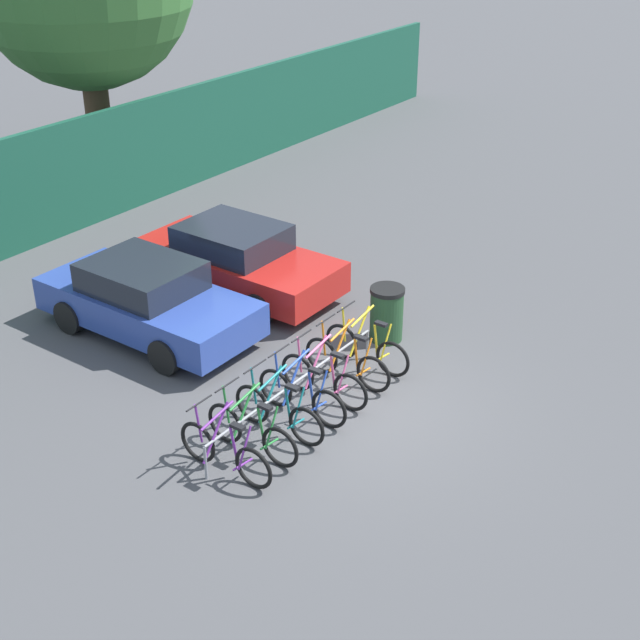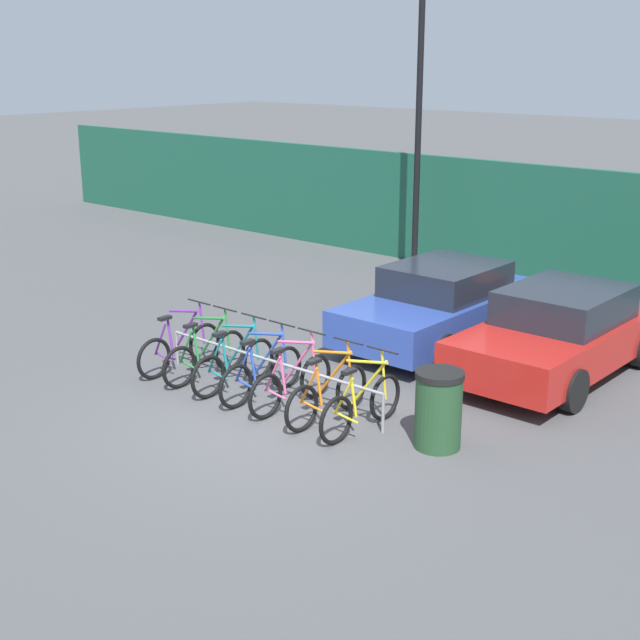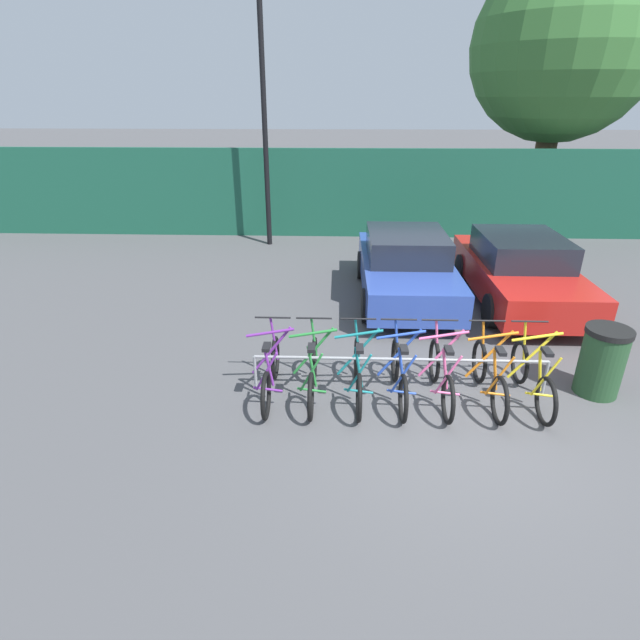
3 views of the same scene
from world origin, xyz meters
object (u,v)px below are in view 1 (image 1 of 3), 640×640
Objects in this scene: bicycle_green at (252,432)px; trash_bin at (387,314)px; bike_rack at (295,386)px; car_blue at (147,299)px; car_red at (236,260)px; bicycle_blue at (302,396)px; bicycle_yellow at (367,348)px; bicycle_teal at (279,412)px; bicycle_pink at (324,379)px; bicycle_purple at (225,452)px; bicycle_orange at (347,362)px.

trash_bin is (4.13, 0.26, 0.14)m from bicycle_green.
car_blue is (0.52, 3.78, 0.20)m from bike_rack.
car_red is (4.06, 3.76, 0.31)m from bicycle_green.
bicycle_blue is 1.00× the size of bicycle_yellow.
bicycle_yellow is 1.66× the size of trash_bin.
bicycle_teal and bicycle_pink have the same top height.
bicycle_blue is (1.82, 0.00, 0.00)m from bicycle_purple.
bicycle_green is 0.64m from bicycle_teal.
bike_rack is at bearing 85.38° from bicycle_blue.
car_red reaches higher than bicycle_blue.
car_blue is (-1.33, 3.93, 0.31)m from bicycle_yellow.
car_red is at bearing 91.14° from trash_bin.
bicycle_green and bicycle_orange have the same top height.
bicycle_blue is (-0.02, -0.15, -0.12)m from bike_rack.
bicycle_pink reaches higher than bike_rack.
bicycle_yellow is 3.89m from car_red.
bicycle_yellow is at bearing -1.13° from bicycle_teal.
bicycle_purple is 1.82m from bicycle_blue.
bicycle_purple is at bearing 179.38° from bicycle_yellow.
car_blue and car_red have the same top height.
bicycle_purple is 0.40× the size of car_red.
bike_rack is 1.85m from bicycle_yellow.
bicycle_green is at bearing 176.78° from bicycle_pink.
bike_rack is 0.60m from bicycle_pink.
car_blue reaches higher than bicycle_blue.
car_red is at bearing 46.56° from bicycle_teal.
bicycle_teal is at bearing -105.91° from car_blue.
bicycle_purple is 5.99m from car_red.
bicycle_purple is 1.00× the size of bicycle_pink.
car_red is (3.42, 3.76, 0.31)m from bicycle_teal.
bicycle_purple is 3.08m from bicycle_orange.
car_red is 4.13× the size of trash_bin.
bicycle_blue is 3.98m from car_blue.
car_blue reaches higher than bicycle_yellow.
bicycle_green is (-1.24, -0.15, -0.12)m from bike_rack.
trash_bin is at bearing 7.82° from bicycle_blue.
bicycle_purple is at bearing -177.24° from bicycle_blue.
trash_bin is (1.04, 0.26, 0.14)m from bicycle_yellow.
car_blue is at bearing 97.63° from bicycle_orange.
trash_bin reaches higher than bike_rack.
bike_rack is 0.63m from bicycle_teal.
bicycle_yellow is (3.68, 0.00, 0.00)m from bicycle_purple.
bicycle_teal is 0.40× the size of car_blue.
car_blue is at bearing 82.22° from bike_rack.
bicycle_yellow is (1.84, -0.15, -0.12)m from bike_rack.
car_blue reaches higher than bicycle_pink.
bike_rack is 2.47× the size of bicycle_pink.
bicycle_purple and bicycle_green have the same top height.
bicycle_pink is at bearing -1.13° from bicycle_teal.
bicycle_blue is 1.66× the size of trash_bin.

